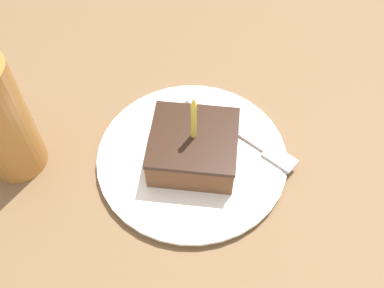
% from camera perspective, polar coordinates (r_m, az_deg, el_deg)
% --- Properties ---
extents(ground_plane, '(2.40, 2.40, 0.04)m').
position_cam_1_polar(ground_plane, '(0.65, 2.33, -1.77)').
color(ground_plane, brown).
rests_on(ground_plane, ground).
extents(plate, '(0.26, 0.26, 0.01)m').
position_cam_1_polar(plate, '(0.61, -0.00, -1.69)').
color(plate, white).
rests_on(plate, ground_plane).
extents(cake_slice, '(0.11, 0.11, 0.12)m').
position_cam_1_polar(cake_slice, '(0.59, 0.20, -0.37)').
color(cake_slice, brown).
rests_on(cake_slice, plate).
extents(fork, '(0.16, 0.12, 0.00)m').
position_cam_1_polar(fork, '(0.63, 6.84, 0.99)').
color(fork, '#B2B2B7').
rests_on(fork, plate).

